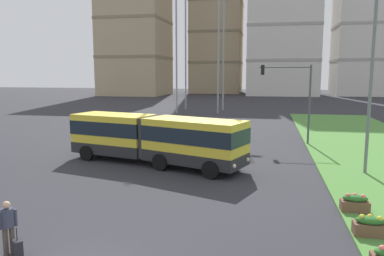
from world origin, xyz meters
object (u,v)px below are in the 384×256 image
object	(u,v)px
traffic_light_far_right	(293,90)
streetlight_median	(371,78)
pedestrian_crossing	(8,224)
flower_planter_2	(355,203)
apartment_tower_westcentre	(217,5)
articulated_bus	(155,138)
apartment_tower_west	(135,22)
rolling_suitcase	(18,249)
flower_planter_1	(370,226)

from	to	relation	value
traffic_light_far_right	streetlight_median	world-z (taller)	streetlight_median
pedestrian_crossing	flower_planter_2	xyz separation A→B (m)	(11.49, 5.98, -0.58)
pedestrian_crossing	traffic_light_far_right	world-z (taller)	traffic_light_far_right
pedestrian_crossing	apartment_tower_westcentre	bearing A→B (deg)	94.24
traffic_light_far_right	articulated_bus	bearing A→B (deg)	-135.11
streetlight_median	articulated_bus	bearing A→B (deg)	-179.55
articulated_bus	apartment_tower_westcentre	xyz separation A→B (m)	(-8.55, 89.81, 23.92)
apartment_tower_west	streetlight_median	bearing A→B (deg)	-61.32
pedestrian_crossing	apartment_tower_west	size ratio (longest dim) A/B	0.05
traffic_light_far_right	pedestrian_crossing	bearing A→B (deg)	-114.81
pedestrian_crossing	flower_planter_2	world-z (taller)	pedestrian_crossing
apartment_tower_west	flower_planter_2	bearing A→B (deg)	-64.38
rolling_suitcase	traffic_light_far_right	xyz separation A→B (m)	(9.34, 21.39, 4.05)
articulated_bus	streetlight_median	xyz separation A→B (m)	(12.43, 0.10, 3.77)
rolling_suitcase	apartment_tower_westcentre	distance (m)	105.77
flower_planter_2	pedestrian_crossing	bearing A→B (deg)	-152.49
streetlight_median	apartment_tower_west	size ratio (longest dim) A/B	0.26
traffic_light_far_right	apartment_tower_west	world-z (taller)	apartment_tower_west
flower_planter_1	apartment_tower_west	distance (m)	93.63
articulated_bus	apartment_tower_west	world-z (taller)	apartment_tower_west
rolling_suitcase	traffic_light_far_right	bearing A→B (deg)	66.40
flower_planter_2	apartment_tower_westcentre	distance (m)	101.26
rolling_suitcase	streetlight_median	distance (m)	18.83
rolling_suitcase	apartment_tower_west	bearing A→B (deg)	107.67
articulated_bus	flower_planter_1	world-z (taller)	articulated_bus
articulated_bus	traffic_light_far_right	bearing A→B (deg)	44.89
articulated_bus	pedestrian_crossing	xyz separation A→B (m)	(-0.96, -12.39, -0.65)
articulated_bus	flower_planter_1	size ratio (longest dim) A/B	10.86
traffic_light_far_right	apartment_tower_westcentre	xyz separation A→B (m)	(-17.38, 81.01, 21.21)
pedestrian_crossing	flower_planter_2	distance (m)	12.97
pedestrian_crossing	flower_planter_2	size ratio (longest dim) A/B	1.58
streetlight_median	apartment_tower_westcentre	world-z (taller)	apartment_tower_westcentre
articulated_bus	apartment_tower_westcentre	world-z (taller)	apartment_tower_westcentre
apartment_tower_westcentre	flower_planter_1	bearing A→B (deg)	-79.05
pedestrian_crossing	streetlight_median	bearing A→B (deg)	43.01
articulated_bus	pedestrian_crossing	distance (m)	12.44
flower_planter_2	traffic_light_far_right	size ratio (longest dim) A/B	0.17
pedestrian_crossing	rolling_suitcase	world-z (taller)	pedestrian_crossing
articulated_bus	traffic_light_far_right	xyz separation A→B (m)	(8.83, 8.80, 2.71)
traffic_light_far_right	streetlight_median	bearing A→B (deg)	-67.54
flower_planter_2	flower_planter_1	bearing A→B (deg)	-90.00
rolling_suitcase	apartment_tower_west	world-z (taller)	apartment_tower_west
flower_planter_2	traffic_light_far_right	xyz separation A→B (m)	(-1.70, 15.21, 3.94)
pedestrian_crossing	streetlight_median	size ratio (longest dim) A/B	0.17
apartment_tower_westcentre	streetlight_median	bearing A→B (deg)	-76.84
streetlight_median	traffic_light_far_right	bearing A→B (deg)	112.46
apartment_tower_west	apartment_tower_westcentre	size ratio (longest dim) A/B	0.75
pedestrian_crossing	flower_planter_1	size ratio (longest dim) A/B	1.58
articulated_bus	apartment_tower_west	xyz separation A→B (m)	(-28.21, 74.39, 17.42)
articulated_bus	rolling_suitcase	distance (m)	12.67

